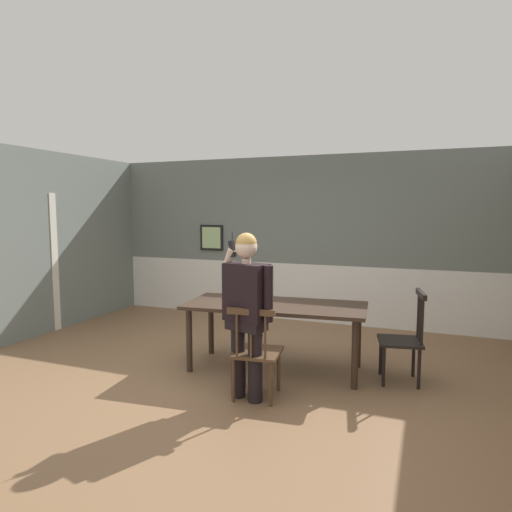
% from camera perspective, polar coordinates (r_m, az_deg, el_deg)
% --- Properties ---
extents(ground_plane, '(7.45, 7.45, 0.00)m').
position_cam_1_polar(ground_plane, '(5.10, -3.26, -15.32)').
color(ground_plane, '#846042').
extents(room_back_partition, '(6.77, 0.17, 2.72)m').
position_cam_1_polar(room_back_partition, '(7.44, 5.73, 1.75)').
color(room_back_partition, slate).
rests_on(room_back_partition, ground_plane).
extents(room_left_partition, '(0.13, 5.65, 2.72)m').
position_cam_1_polar(room_left_partition, '(6.91, -29.76, 1.09)').
color(room_left_partition, slate).
rests_on(room_left_partition, ground_plane).
extents(dining_table, '(2.13, 1.07, 0.77)m').
position_cam_1_polar(dining_table, '(5.17, 2.46, -7.05)').
color(dining_table, '#38281E').
rests_on(dining_table, ground_plane).
extents(chair_near_window, '(0.52, 0.52, 0.99)m').
position_cam_1_polar(chair_near_window, '(5.10, 18.37, -10.02)').
color(chair_near_window, black).
rests_on(chair_near_window, ground_plane).
extents(chair_by_doorway, '(0.51, 0.51, 0.93)m').
position_cam_1_polar(chair_by_doorway, '(4.45, -0.05, -12.16)').
color(chair_by_doorway, '#513823').
rests_on(chair_by_doorway, ground_plane).
extents(person_figure, '(0.57, 0.33, 1.63)m').
position_cam_1_polar(person_figure, '(4.30, -1.16, -6.32)').
color(person_figure, black).
rests_on(person_figure, ground_plane).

